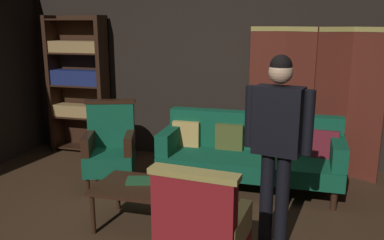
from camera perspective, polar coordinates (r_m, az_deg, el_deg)
name	(u,v)px	position (r m, az deg, el deg)	size (l,w,h in m)	color
ground_plane	(169,239)	(3.94, -3.21, -16.31)	(10.00, 10.00, 0.00)	#3D2819
back_wall	(223,62)	(5.81, 4.35, 8.03)	(7.20, 0.10, 2.80)	black
folding_screen	(314,100)	(5.45, 16.68, 2.72)	(1.67, 0.34, 1.90)	#5B2319
bookshelf	(79,83)	(6.39, -15.54, 5.04)	(0.90, 0.32, 2.05)	black
velvet_couch	(251,150)	(4.95, 8.20, -4.23)	(2.12, 0.78, 0.88)	black
coffee_table	(148,191)	(4.01, -6.21, -9.79)	(1.00, 0.64, 0.42)	black
armchair_gilt_accent	(202,237)	(2.98, 1.40, -16.02)	(0.64, 0.63, 1.04)	tan
armchair_wing_left	(110,147)	(5.00, -11.35, -3.79)	(0.73, 0.73, 1.04)	black
standing_figure	(278,135)	(3.53, 11.87, -2.05)	(0.58, 0.29, 1.70)	black
potted_plant	(113,131)	(5.72, -10.97, -1.45)	(0.57, 0.57, 0.86)	brown
book_green_cloth	(139,181)	(4.09, -7.36, -8.39)	(0.25, 0.18, 0.03)	#1E4C28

